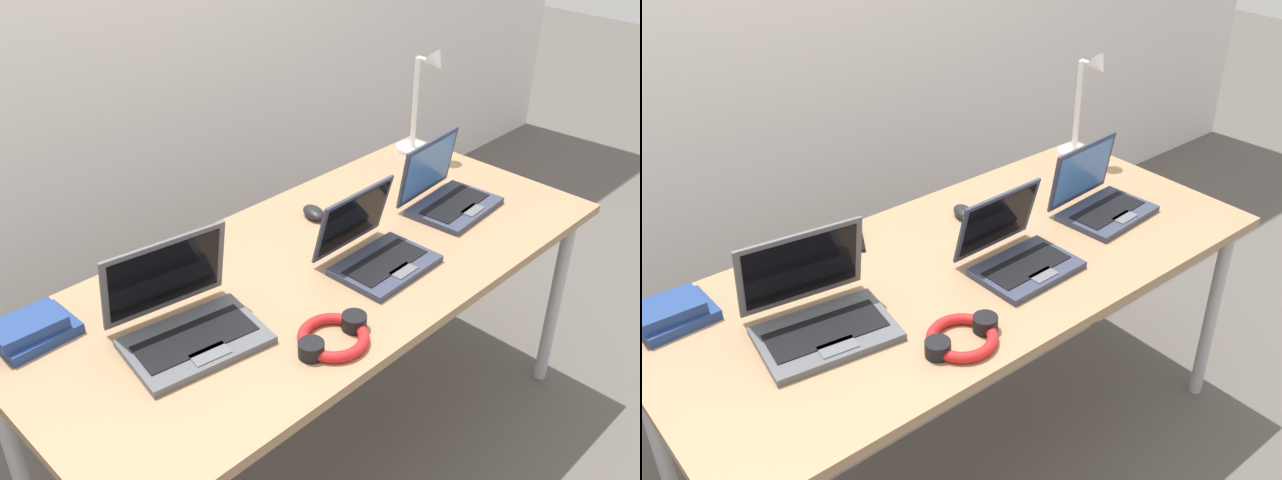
% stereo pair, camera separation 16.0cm
% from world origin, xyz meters
% --- Properties ---
extents(ground_plane, '(12.00, 12.00, 0.00)m').
position_xyz_m(ground_plane, '(0.00, 0.00, 0.00)').
color(ground_plane, '#56514C').
extents(desk, '(1.80, 0.80, 0.74)m').
position_xyz_m(desk, '(0.00, 0.00, 0.68)').
color(desk, '#9E7A56').
rests_on(desk, ground_plane).
extents(desk_lamp, '(0.12, 0.18, 0.40)m').
position_xyz_m(desk_lamp, '(0.80, 0.28, 0.94)').
color(desk_lamp, white).
rests_on(desk_lamp, desk).
extents(laptop_front_left, '(0.37, 0.33, 0.24)m').
position_xyz_m(laptop_front_left, '(-0.46, 0.00, 0.79)').
color(laptop_front_left, '#515459').
rests_on(laptop_front_left, desk).
extents(laptop_back_left, '(0.31, 0.25, 0.22)m').
position_xyz_m(laptop_back_left, '(0.53, -0.05, 0.78)').
color(laptop_back_left, '#33384C').
rests_on(laptop_back_left, desk).
extents(laptop_mid_desk, '(0.29, 0.26, 0.21)m').
position_xyz_m(laptop_mid_desk, '(0.11, -0.11, 0.78)').
color(laptop_mid_desk, '#33384C').
rests_on(laptop_mid_desk, desk).
extents(computer_mouse, '(0.08, 0.11, 0.03)m').
position_xyz_m(computer_mouse, '(0.18, 0.21, 0.76)').
color(computer_mouse, black).
rests_on(computer_mouse, desk).
extents(cell_phone, '(0.12, 0.15, 0.01)m').
position_xyz_m(cell_phone, '(-0.17, 0.30, 0.74)').
color(cell_phone, black).
rests_on(cell_phone, desk).
extents(headphones, '(0.21, 0.18, 0.04)m').
position_xyz_m(headphones, '(-0.22, -0.27, 0.76)').
color(headphones, red).
rests_on(headphones, desk).
extents(book_stack, '(0.19, 0.15, 0.06)m').
position_xyz_m(book_stack, '(-0.74, 0.26, 0.77)').
color(book_stack, navy).
rests_on(book_stack, desk).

